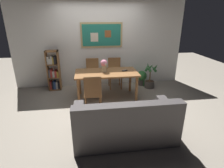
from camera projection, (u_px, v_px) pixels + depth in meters
name	position (u px, v px, depth m)	size (l,w,h in m)	color
ground_plane	(105.00, 104.00, 4.65)	(12.00, 12.00, 0.00)	gray
wall_back_with_painting	(99.00, 44.00, 5.55)	(5.20, 0.14, 2.60)	silver
dining_table	(107.00, 75.00, 4.77)	(1.63, 0.87, 0.73)	brown
dining_chair_near_left	(93.00, 91.00, 4.05)	(0.40, 0.41, 0.91)	brown
dining_chair_far_right	(115.00, 70.00, 5.56)	(0.40, 0.41, 0.91)	brown
dining_chair_far_left	(93.00, 71.00, 5.49)	(0.40, 0.41, 0.91)	brown
leather_couch	(125.00, 124.00, 3.22)	(1.80, 0.84, 0.84)	#514C4C
bookshelf	(54.00, 72.00, 5.37)	(0.36, 0.28, 1.19)	brown
potted_ivy	(142.00, 77.00, 5.79)	(0.32, 0.32, 0.54)	#4C4742
potted_palm	(150.00, 79.00, 5.57)	(0.39, 0.39, 0.81)	#4C4742
flower_vase	(104.00, 65.00, 4.67)	(0.18, 0.18, 0.33)	tan
tv_remote	(125.00, 70.00, 4.83)	(0.16, 0.12, 0.02)	black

